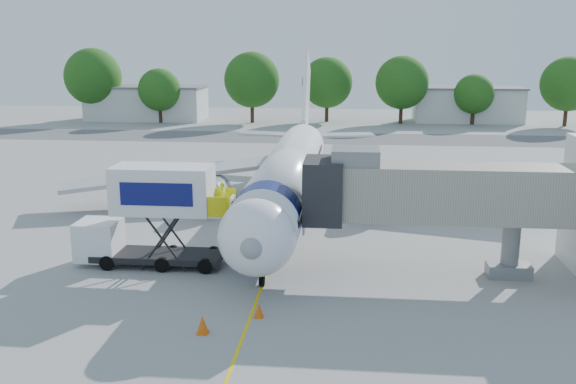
# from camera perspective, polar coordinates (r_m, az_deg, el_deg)

# --- Properties ---
(ground) EXTENTS (160.00, 160.00, 0.00)m
(ground) POSITION_cam_1_polar(r_m,az_deg,el_deg) (41.18, -0.51, -3.54)
(ground) COLOR #9C9C99
(ground) RESTS_ON ground
(guidance_line) EXTENTS (0.15, 70.00, 0.01)m
(guidance_line) POSITION_cam_1_polar(r_m,az_deg,el_deg) (41.18, -0.51, -3.53)
(guidance_line) COLOR yellow
(guidance_line) RESTS_ON ground
(taxiway_strip) EXTENTS (120.00, 10.00, 0.01)m
(taxiway_strip) POSITION_cam_1_polar(r_m,az_deg,el_deg) (82.20, 2.63, 4.82)
(taxiway_strip) COLOR #59595B
(taxiway_strip) RESTS_ON ground
(aircraft) EXTENTS (34.17, 37.73, 11.35)m
(aircraft) POSITION_cam_1_polar(r_m,az_deg,el_deg) (44.45, 0.05, 1.62)
(aircraft) COLOR white
(aircraft) RESTS_ON ground
(jet_bridge) EXTENTS (13.90, 3.20, 6.60)m
(jet_bridge) POSITION_cam_1_polar(r_m,az_deg,el_deg) (33.30, 11.97, -0.11)
(jet_bridge) COLOR #A7A18E
(jet_bridge) RESTS_ON ground
(catering_hiloader) EXTENTS (8.50, 2.44, 5.50)m
(catering_hiloader) POSITION_cam_1_polar(r_m,az_deg,el_deg) (35.08, -12.01, -2.11)
(catering_hiloader) COLOR black
(catering_hiloader) RESTS_ON ground
(ground_tug) EXTENTS (3.56, 2.80, 1.27)m
(ground_tug) POSITION_cam_1_polar(r_m,az_deg,el_deg) (24.07, 2.97, -14.42)
(ground_tug) COLOR white
(ground_tug) RESTS_ON ground
(safety_cone_a) EXTENTS (0.43, 0.43, 0.68)m
(safety_cone_a) POSITION_cam_1_polar(r_m,az_deg,el_deg) (28.69, -2.60, -10.45)
(safety_cone_a) COLOR #E1580B
(safety_cone_a) RESTS_ON ground
(safety_cone_b) EXTENTS (0.50, 0.50, 0.80)m
(safety_cone_b) POSITION_cam_1_polar(r_m,az_deg,el_deg) (27.39, -7.61, -11.61)
(safety_cone_b) COLOR #E1580B
(safety_cone_b) RESTS_ON ground
(outbuilding_left) EXTENTS (18.40, 8.40, 5.30)m
(outbuilding_left) POSITION_cam_1_polar(r_m,az_deg,el_deg) (104.74, -12.43, 7.77)
(outbuilding_left) COLOR silver
(outbuilding_left) RESTS_ON ground
(outbuilding_right) EXTENTS (16.40, 7.40, 5.30)m
(outbuilding_right) POSITION_cam_1_polar(r_m,az_deg,el_deg) (103.19, 15.66, 7.52)
(outbuilding_right) COLOR silver
(outbuilding_right) RESTS_ON ground
(tree_a) EXTENTS (8.74, 8.74, 11.14)m
(tree_a) POSITION_cam_1_polar(r_m,az_deg,el_deg) (104.96, -16.95, 9.78)
(tree_a) COLOR #382314
(tree_a) RESTS_ON ground
(tree_b) EXTENTS (6.40, 6.40, 8.16)m
(tree_b) POSITION_cam_1_polar(r_m,az_deg,el_deg) (99.84, -11.36, 8.90)
(tree_b) COLOR #382314
(tree_b) RESTS_ON ground
(tree_c) EXTENTS (8.34, 8.34, 10.63)m
(tree_c) POSITION_cam_1_polar(r_m,az_deg,el_deg) (97.86, -3.23, 9.93)
(tree_c) COLOR #382314
(tree_c) RESTS_ON ground
(tree_d) EXTENTS (7.71, 7.71, 9.83)m
(tree_d) POSITION_cam_1_polar(r_m,az_deg,el_deg) (99.24, 3.50, 9.69)
(tree_d) COLOR #382314
(tree_d) RESTS_ON ground
(tree_e) EXTENTS (7.89, 7.89, 10.06)m
(tree_e) POSITION_cam_1_polar(r_m,az_deg,el_deg) (98.09, 10.10, 9.56)
(tree_e) COLOR #382314
(tree_e) RESTS_ON ground
(tree_f) EXTENTS (5.82, 5.82, 7.42)m
(tree_f) POSITION_cam_1_polar(r_m,az_deg,el_deg) (99.55, 16.20, 8.36)
(tree_f) COLOR #382314
(tree_f) RESTS_ON ground
(tree_g) EXTENTS (7.87, 7.87, 10.03)m
(tree_g) POSITION_cam_1_polar(r_m,az_deg,el_deg) (101.93, 23.66, 8.79)
(tree_g) COLOR #382314
(tree_g) RESTS_ON ground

